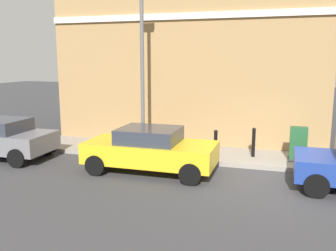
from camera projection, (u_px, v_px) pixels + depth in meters
name	position (u px, v px, depth m)	size (l,w,h in m)	color
ground	(269.00, 180.00, 10.71)	(80.00, 80.00, 0.00)	#38383A
sidewalk	(114.00, 148.00, 14.38)	(2.21, 30.00, 0.15)	gray
corner_building	(199.00, 50.00, 17.16)	(6.78, 11.11, 7.94)	#9E7A4C
car_yellow	(150.00, 149.00, 11.41)	(1.90, 4.09, 1.42)	gold
utility_cabinet	(298.00, 145.00, 12.16)	(0.46, 0.61, 1.15)	#1E4C28
bollard_near_cabinet	(254.00, 141.00, 12.67)	(0.14, 0.14, 1.04)	black
bollard_far_kerb	(216.00, 144.00, 12.26)	(0.14, 0.14, 1.04)	black
lamppost	(142.00, 65.00, 13.21)	(0.20, 0.44, 5.72)	#59595B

